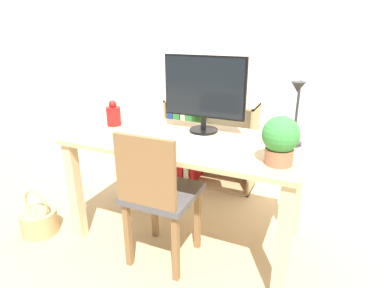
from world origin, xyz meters
TOP-DOWN VIEW (x-y plane):
  - ground_plane at (0.00, 0.00)m, footprint 10.00×10.00m
  - wall_back at (0.00, 1.00)m, footprint 8.00×0.05m
  - desk at (0.00, 0.00)m, footprint 1.49×0.72m
  - monitor at (0.05, 0.18)m, footprint 0.56×0.19m
  - keyboard at (0.03, -0.03)m, footprint 0.32×0.14m
  - vase at (-0.60, 0.06)m, footprint 0.10×0.10m
  - desk_lamp at (0.65, 0.09)m, footprint 0.10×0.19m
  - potted_plant at (0.61, -0.17)m, footprint 0.19×0.19m
  - chair at (-0.04, -0.32)m, footprint 0.40×0.40m
  - bookshelf at (-0.28, 0.82)m, footprint 0.81×0.28m
  - basket at (-0.98, -0.40)m, footprint 0.25×0.25m

SIDE VIEW (x-z plane):
  - ground_plane at x=0.00m, z-range 0.00..0.00m
  - basket at x=-0.98m, z-range -0.08..0.26m
  - bookshelf at x=-0.28m, z-range -0.02..0.77m
  - chair at x=-0.04m, z-range 0.05..0.93m
  - desk at x=0.00m, z-range 0.24..0.97m
  - keyboard at x=0.03m, z-range 0.73..0.75m
  - vase at x=-0.60m, z-range 0.72..0.90m
  - potted_plant at x=0.61m, z-range 0.74..1.00m
  - desk_lamp at x=0.65m, z-range 0.77..1.17m
  - monitor at x=0.05m, z-range 0.76..1.27m
  - wall_back at x=0.00m, z-range 0.00..2.60m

